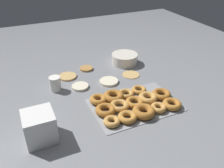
{
  "coord_description": "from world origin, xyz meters",
  "views": [
    {
      "loc": [
        -0.45,
        -1.17,
        0.77
      ],
      "look_at": [
        0.05,
        -0.07,
        0.04
      ],
      "focal_mm": 38.0,
      "sensor_mm": 36.0,
      "label": 1
    }
  ],
  "objects_px": {
    "container_stack": "(40,127)",
    "pancake_2": "(80,87)",
    "pancake_3": "(131,74)",
    "pancake_0": "(109,81)",
    "paper_cup": "(55,84)",
    "pancake_1": "(86,69)",
    "batter_bowl": "(125,59)",
    "pancake_4": "(68,76)",
    "donut_tray": "(134,103)"
  },
  "relations": [
    {
      "from": "container_stack",
      "to": "paper_cup",
      "type": "xyz_separation_m",
      "value": [
        0.15,
        0.38,
        -0.03
      ]
    },
    {
      "from": "pancake_2",
      "to": "pancake_3",
      "type": "bearing_deg",
      "value": 2.12
    },
    {
      "from": "pancake_1",
      "to": "container_stack",
      "type": "height_order",
      "value": "container_stack"
    },
    {
      "from": "batter_bowl",
      "to": "pancake_0",
      "type": "bearing_deg",
      "value": -136.39
    },
    {
      "from": "pancake_2",
      "to": "pancake_4",
      "type": "relative_size",
      "value": 0.89
    },
    {
      "from": "pancake_1",
      "to": "batter_bowl",
      "type": "bearing_deg",
      "value": -4.71
    },
    {
      "from": "pancake_3",
      "to": "paper_cup",
      "type": "xyz_separation_m",
      "value": [
        -0.5,
        0.02,
        0.04
      ]
    },
    {
      "from": "pancake_3",
      "to": "batter_bowl",
      "type": "bearing_deg",
      "value": 76.88
    },
    {
      "from": "pancake_3",
      "to": "batter_bowl",
      "type": "relative_size",
      "value": 0.61
    },
    {
      "from": "pancake_2",
      "to": "pancake_4",
      "type": "distance_m",
      "value": 0.16
    },
    {
      "from": "pancake_3",
      "to": "container_stack",
      "type": "bearing_deg",
      "value": -151.04
    },
    {
      "from": "container_stack",
      "to": "pancake_2",
      "type": "bearing_deg",
      "value": 49.92
    },
    {
      "from": "pancake_0",
      "to": "donut_tray",
      "type": "height_order",
      "value": "donut_tray"
    },
    {
      "from": "paper_cup",
      "to": "batter_bowl",
      "type": "bearing_deg",
      "value": 16.07
    },
    {
      "from": "pancake_3",
      "to": "pancake_4",
      "type": "xyz_separation_m",
      "value": [
        -0.39,
        0.14,
        0.0
      ]
    },
    {
      "from": "pancake_1",
      "to": "pancake_2",
      "type": "distance_m",
      "value": 0.24
    },
    {
      "from": "pancake_1",
      "to": "pancake_0",
      "type": "bearing_deg",
      "value": -72.73
    },
    {
      "from": "pancake_0",
      "to": "paper_cup",
      "type": "height_order",
      "value": "paper_cup"
    },
    {
      "from": "batter_bowl",
      "to": "pancake_3",
      "type": "bearing_deg",
      "value": -103.12
    },
    {
      "from": "pancake_0",
      "to": "batter_bowl",
      "type": "xyz_separation_m",
      "value": [
        0.22,
        0.21,
        0.03
      ]
    },
    {
      "from": "container_stack",
      "to": "donut_tray",
      "type": "bearing_deg",
      "value": 5.17
    },
    {
      "from": "pancake_0",
      "to": "pancake_4",
      "type": "bearing_deg",
      "value": 141.65
    },
    {
      "from": "pancake_1",
      "to": "pancake_3",
      "type": "bearing_deg",
      "value": -39.13
    },
    {
      "from": "batter_bowl",
      "to": "container_stack",
      "type": "distance_m",
      "value": 0.88
    },
    {
      "from": "pancake_1",
      "to": "paper_cup",
      "type": "bearing_deg",
      "value": -144.8
    },
    {
      "from": "donut_tray",
      "to": "paper_cup",
      "type": "distance_m",
      "value": 0.48
    },
    {
      "from": "pancake_0",
      "to": "pancake_1",
      "type": "bearing_deg",
      "value": 107.27
    },
    {
      "from": "pancake_2",
      "to": "paper_cup",
      "type": "bearing_deg",
      "value": 166.62
    },
    {
      "from": "pancake_3",
      "to": "container_stack",
      "type": "height_order",
      "value": "container_stack"
    },
    {
      "from": "batter_bowl",
      "to": "paper_cup",
      "type": "relative_size",
      "value": 2.14
    },
    {
      "from": "pancake_4",
      "to": "container_stack",
      "type": "xyz_separation_m",
      "value": [
        -0.26,
        -0.51,
        0.06
      ]
    },
    {
      "from": "pancake_2",
      "to": "pancake_3",
      "type": "height_order",
      "value": "pancake_2"
    },
    {
      "from": "donut_tray",
      "to": "pancake_3",
      "type": "bearing_deg",
      "value": 63.99
    },
    {
      "from": "donut_tray",
      "to": "batter_bowl",
      "type": "bearing_deg",
      "value": 68.36
    },
    {
      "from": "pancake_4",
      "to": "paper_cup",
      "type": "distance_m",
      "value": 0.17
    },
    {
      "from": "container_stack",
      "to": "paper_cup",
      "type": "height_order",
      "value": "container_stack"
    },
    {
      "from": "pancake_3",
      "to": "pancake_4",
      "type": "bearing_deg",
      "value": 159.84
    },
    {
      "from": "donut_tray",
      "to": "paper_cup",
      "type": "height_order",
      "value": "paper_cup"
    },
    {
      "from": "batter_bowl",
      "to": "pancake_1",
      "type": "bearing_deg",
      "value": 175.29
    },
    {
      "from": "pancake_2",
      "to": "paper_cup",
      "type": "relative_size",
      "value": 1.17
    },
    {
      "from": "pancake_0",
      "to": "pancake_3",
      "type": "bearing_deg",
      "value": 9.47
    },
    {
      "from": "donut_tray",
      "to": "pancake_2",
      "type": "bearing_deg",
      "value": 124.18
    },
    {
      "from": "batter_bowl",
      "to": "pancake_2",
      "type": "bearing_deg",
      "value": -154.66
    },
    {
      "from": "pancake_1",
      "to": "pancake_4",
      "type": "xyz_separation_m",
      "value": [
        -0.15,
        -0.06,
        -0.0
      ]
    },
    {
      "from": "container_stack",
      "to": "pancake_3",
      "type": "bearing_deg",
      "value": 28.96
    },
    {
      "from": "donut_tray",
      "to": "paper_cup",
      "type": "relative_size",
      "value": 5.33
    },
    {
      "from": "pancake_1",
      "to": "pancake_4",
      "type": "bearing_deg",
      "value": -159.66
    },
    {
      "from": "container_stack",
      "to": "pancake_0",
      "type": "bearing_deg",
      "value": 34.8
    },
    {
      "from": "pancake_1",
      "to": "pancake_3",
      "type": "height_order",
      "value": "pancake_1"
    },
    {
      "from": "pancake_1",
      "to": "paper_cup",
      "type": "xyz_separation_m",
      "value": [
        -0.25,
        -0.18,
        0.04
      ]
    }
  ]
}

